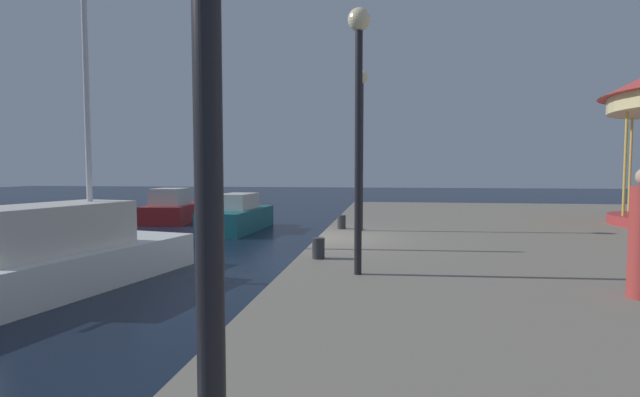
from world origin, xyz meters
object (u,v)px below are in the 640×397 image
at_px(lamp_post_far_end, 361,122).
at_px(bollard_center, 318,248).
at_px(bollard_north, 342,222).
at_px(motorboat_red, 174,209).
at_px(sailboat_white, 42,261).
at_px(motorboat_teal, 238,216).
at_px(lamp_post_mid_promenade, 359,94).

relative_size(lamp_post_far_end, bollard_center, 11.21).
bearing_deg(bollard_north, lamp_post_far_end, -28.71).
bearing_deg(bollard_center, motorboat_red, 126.06).
xyz_separation_m(sailboat_white, motorboat_red, (-3.50, 12.86, -0.05)).
height_order(motorboat_teal, lamp_post_far_end, lamp_post_far_end).
distance_m(motorboat_teal, bollard_north, 7.03).
bearing_deg(lamp_post_far_end, motorboat_teal, 135.29).
distance_m(lamp_post_far_end, bollard_center, 5.15).
relative_size(lamp_post_mid_promenade, lamp_post_far_end, 0.95).
bearing_deg(sailboat_white, bollard_north, 41.74).
distance_m(sailboat_white, lamp_post_mid_promenade, 7.13).
bearing_deg(motorboat_red, bollard_north, -41.00).
bearing_deg(sailboat_white, lamp_post_mid_promenade, -7.25).
bearing_deg(motorboat_teal, lamp_post_far_end, -44.71).
relative_size(motorboat_teal, lamp_post_mid_promenade, 1.13).
height_order(lamp_post_mid_promenade, lamp_post_far_end, lamp_post_far_end).
relative_size(sailboat_white, bollard_north, 18.91).
bearing_deg(bollard_north, motorboat_teal, 133.81).
bearing_deg(lamp_post_mid_promenade, bollard_north, 98.07).
bearing_deg(motorboat_teal, sailboat_white, -94.06).
bearing_deg(lamp_post_far_end, sailboat_white, -142.85).
distance_m(lamp_post_mid_promenade, bollard_center, 3.09).
height_order(lamp_post_far_end, bollard_north, lamp_post_far_end).
relative_size(motorboat_red, bollard_center, 11.21).
bearing_deg(lamp_post_far_end, bollard_north, 151.29).
height_order(motorboat_teal, bollard_center, motorboat_teal).
bearing_deg(bollard_north, sailboat_white, -138.26).
xyz_separation_m(motorboat_teal, lamp_post_far_end, (5.44, -5.38, 3.25)).
bearing_deg(motorboat_red, motorboat_teal, -33.80).
xyz_separation_m(motorboat_red, lamp_post_far_end, (9.65, -8.20, 3.23)).
bearing_deg(sailboat_white, bollard_center, 4.21).
distance_m(motorboat_teal, lamp_post_mid_promenade, 12.64).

